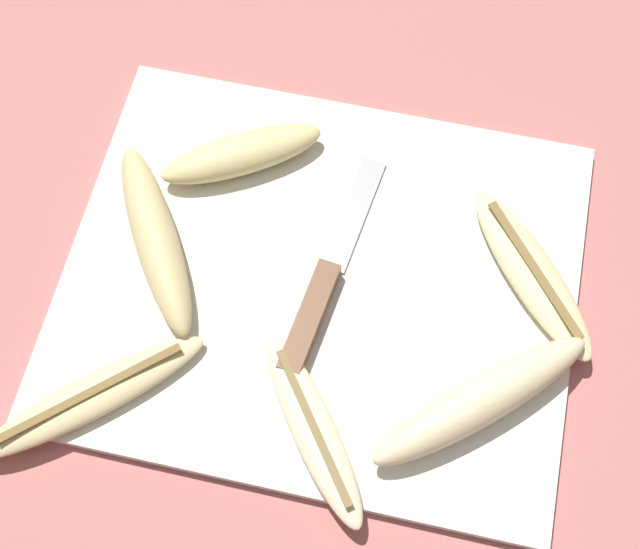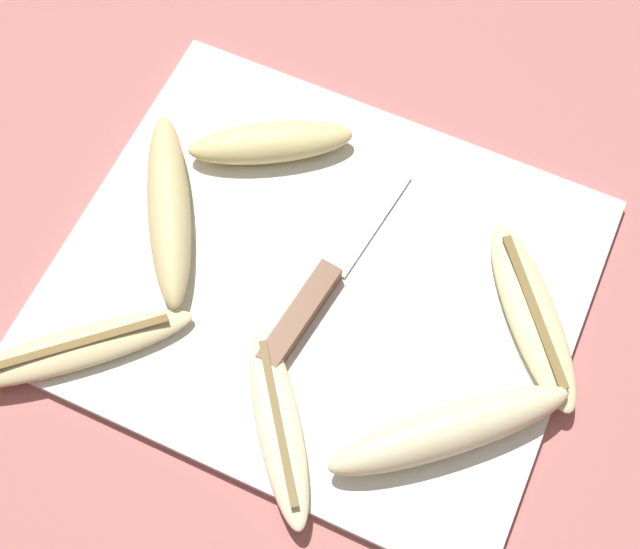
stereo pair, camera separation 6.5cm
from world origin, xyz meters
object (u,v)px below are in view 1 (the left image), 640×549
Objects in this scene: banana_soft_right at (532,273)px; banana_bright_far at (313,429)px; knife at (319,300)px; banana_golden_short at (242,154)px; banana_ripe_center at (93,396)px; banana_cream_curved at (481,400)px; banana_spotted_left at (156,235)px.

banana_bright_far is at bearing -131.49° from banana_soft_right.
banana_golden_short is (-0.10, 0.12, 0.01)m from knife.
banana_cream_curved is at bearing 11.41° from banana_ripe_center.
banana_ripe_center is at bearing -168.59° from banana_cream_curved.
banana_golden_short is at bearing 62.14° from banana_spotted_left.
banana_golden_short is 0.28m from banana_soft_right.
banana_golden_short is 0.82× the size of banana_spotted_left.
knife is 0.16m from banana_cream_curved.
banana_bright_far is 0.86× the size of banana_spotted_left.
banana_cream_curved is (0.24, -0.18, 0.00)m from banana_golden_short.
banana_bright_far is at bearing -62.94° from banana_golden_short.
banana_golden_short reaches higher than banana_bright_far.
banana_spotted_left is at bearing -173.32° from banana_soft_right.
knife is 1.28× the size of banana_ripe_center.
banana_spotted_left is (-0.32, -0.04, 0.01)m from banana_soft_right.
banana_soft_right is 0.23m from banana_bright_far.
banana_bright_far reaches higher than knife.
banana_ripe_center is (-0.31, -0.06, -0.01)m from banana_cream_curved.
banana_bright_far is at bearing -72.27° from knife.
banana_bright_far is at bearing 3.73° from banana_ripe_center.
banana_ripe_center reaches higher than knife.
banana_bright_far is (-0.15, -0.17, 0.00)m from banana_soft_right.
banana_cream_curved is 0.13m from banana_soft_right.
banana_ripe_center is 1.10× the size of banana_bright_far.
banana_spotted_left reaches higher than knife.
banana_soft_right is at bearing -12.17° from banana_golden_short.
banana_ripe_center is 0.38m from banana_soft_right.
banana_cream_curved is at bearing -16.15° from banana_spotted_left.
knife is at bearing -50.89° from banana_golden_short.
banana_soft_right is 1.04× the size of banana_bright_far.
knife is at bearing 37.38° from banana_ripe_center.
banana_ripe_center is 0.95× the size of banana_spotted_left.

